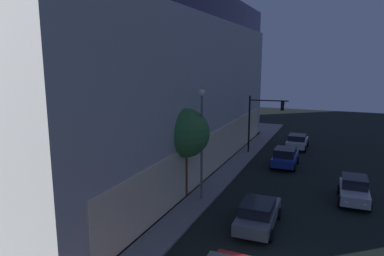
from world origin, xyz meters
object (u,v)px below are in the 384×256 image
(traffic_light_far_corner, at_px, (262,115))
(car_white, at_px, (297,141))
(car_grey, at_px, (258,214))
(car_silver, at_px, (354,190))
(street_lamp_sidewalk, at_px, (202,131))
(modern_building, at_px, (97,81))
(sidewalk_tree, at_px, (185,133))
(car_blue, at_px, (285,157))

(traffic_light_far_corner, height_order, car_white, traffic_light_far_corner)
(traffic_light_far_corner, relative_size, car_grey, 1.23)
(car_grey, xyz_separation_m, car_silver, (6.28, -5.22, 0.04))
(traffic_light_far_corner, bearing_deg, street_lamp_sidewalk, 175.29)
(modern_building, xyz_separation_m, car_white, (11.60, -17.63, -6.84))
(modern_building, height_order, car_silver, modern_building)
(sidewalk_tree, height_order, car_silver, sidewalk_tree)
(modern_building, height_order, traffic_light_far_corner, modern_building)
(car_blue, xyz_separation_m, car_white, (7.45, -0.23, -0.09))
(traffic_light_far_corner, height_order, car_grey, traffic_light_far_corner)
(street_lamp_sidewalk, xyz_separation_m, car_grey, (-2.42, -4.47, -4.09))
(car_silver, xyz_separation_m, car_white, (13.90, 5.30, -0.05))
(street_lamp_sidewalk, bearing_deg, sidewalk_tree, 89.29)
(car_grey, xyz_separation_m, car_white, (20.18, 0.08, -0.02))
(car_blue, distance_m, car_white, 7.45)
(sidewalk_tree, xyz_separation_m, car_grey, (-2.44, -5.68, -3.82))
(car_grey, bearing_deg, street_lamp_sidewalk, 61.53)
(sidewalk_tree, bearing_deg, street_lamp_sidewalk, -90.71)
(street_lamp_sidewalk, height_order, sidewalk_tree, street_lamp_sidewalk)
(traffic_light_far_corner, bearing_deg, car_white, -39.51)
(sidewalk_tree, height_order, car_grey, sidewalk_tree)
(modern_building, relative_size, street_lamp_sidewalk, 4.86)
(sidewalk_tree, bearing_deg, car_blue, -27.54)
(street_lamp_sidewalk, relative_size, sidewalk_tree, 1.21)
(car_blue, relative_size, car_white, 0.97)
(car_grey, bearing_deg, traffic_light_far_corner, 11.58)
(modern_building, height_order, car_blue, modern_building)
(car_grey, height_order, car_silver, car_silver)
(modern_building, xyz_separation_m, car_blue, (4.15, -17.40, -6.75))
(street_lamp_sidewalk, distance_m, sidewalk_tree, 1.24)
(traffic_light_far_corner, xyz_separation_m, street_lamp_sidewalk, (-13.82, 1.14, 0.84))
(street_lamp_sidewalk, xyz_separation_m, car_blue, (10.31, -4.15, -4.01))
(sidewalk_tree, bearing_deg, car_white, -17.52)
(car_white, bearing_deg, car_blue, 178.21)
(car_grey, bearing_deg, modern_building, 64.17)
(car_silver, bearing_deg, street_lamp_sidewalk, 111.70)
(sidewalk_tree, relative_size, car_blue, 1.46)
(traffic_light_far_corner, relative_size, car_blue, 1.38)
(car_white, bearing_deg, car_silver, -159.12)
(modern_building, xyz_separation_m, traffic_light_far_corner, (7.67, -14.39, -3.58))
(car_grey, xyz_separation_m, car_blue, (12.73, 0.32, 0.07))
(sidewalk_tree, xyz_separation_m, car_silver, (3.84, -10.90, -3.79))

